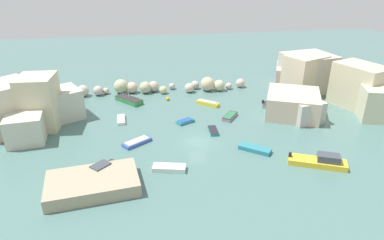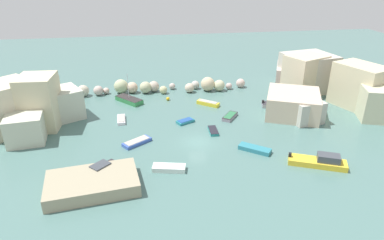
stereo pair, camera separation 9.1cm
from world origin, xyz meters
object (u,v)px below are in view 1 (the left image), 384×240
Objects in this scene: moored_boat_0 at (137,142)px; moored_boat_9 at (276,104)px; moored_boat_8 at (129,100)px; moored_boat_11 at (99,174)px; stone_dock at (93,183)px; moored_boat_10 at (185,121)px; channel_buoy at (168,99)px; moored_boat_2 at (169,168)px; moored_boat_4 at (320,161)px; moored_boat_3 at (208,103)px; moored_boat_6 at (255,149)px; moored_boat_7 at (213,131)px; moored_boat_5 at (121,119)px; moored_boat_1 at (230,116)px.

moored_boat_9 is at bearing -12.53° from moored_boat_0.
moored_boat_8 is 0.98× the size of moored_boat_11.
stone_dock reaches higher than moored_boat_10.
moored_boat_0 reaches higher than moored_boat_10.
moored_boat_9 is at bearing -17.93° from channel_buoy.
moored_boat_2 is 13.81m from moored_boat_10.
moored_boat_8 reaches higher than channel_buoy.
moored_boat_2 is at bearing 15.95° from stone_dock.
moored_boat_4 is (16.67, -25.16, 0.27)m from channel_buoy.
moored_boat_3 reaches higher than moored_boat_6.
moored_boat_2 reaches higher than moored_boat_6.
moored_boat_3 is 0.54× the size of moored_boat_4.
stone_dock is at bearing 28.51° from moored_boat_2.
moored_boat_3 is at bearing -5.20° from moored_boat_7.
moored_boat_10 is (12.59, 15.76, -0.53)m from stone_dock.
moored_boat_2 reaches higher than moored_boat_10.
moored_boat_5 is (-24.85, 17.30, -0.33)m from moored_boat_4.
moored_boat_3 is (12.62, 12.50, 0.09)m from moored_boat_0.
stone_dock reaches higher than moored_boat_7.
stone_dock is 28.50m from moored_boat_3.
moored_boat_9 is (9.21, 3.47, 0.21)m from moored_boat_1.
moored_boat_10 is at bearing -49.24° from moored_boat_1.
moored_boat_10 is at bearing 158.20° from moored_boat_4.
moored_boat_11 is (-19.57, -14.33, 0.35)m from moored_boat_1.
moored_boat_6 reaches higher than moored_boat_10.
moored_boat_7 is (16.24, 11.83, -0.55)m from stone_dock.
moored_boat_0 is 1.20× the size of moored_boat_5.
moored_boat_6 is 0.87× the size of moored_boat_9.
moored_boat_6 is at bearing 38.84° from moored_boat_1.
stone_dock is 1.78× the size of moored_boat_11.
moored_boat_3 is 11.92m from moored_boat_9.
moored_boat_5 is 0.65× the size of moored_boat_8.
channel_buoy reaches higher than moored_boat_0.
channel_buoy is 7.04m from moored_boat_8.
stone_dock is at bearing 128.08° from moored_boat_7.
stone_dock is 9.11m from moored_boat_2.
moored_boat_1 is at bearing -49.20° from moored_boat_6.
moored_boat_9 is at bearing -56.26° from moored_boat_7.
moored_boat_6 is at bearing -144.01° from moored_boat_7.
moored_boat_1 is at bearing -116.45° from moored_boat_2.
moored_boat_4 reaches higher than moored_boat_0.
moored_boat_9 is (20.47, 17.36, 0.19)m from moored_boat_2.
moored_boat_11 is (-10.30, -23.78, 0.31)m from channel_buoy.
moored_boat_3 is 15.67m from moored_boat_5.
moored_boat_1 is 0.68× the size of moored_boat_8.
moored_boat_8 reaches higher than moored_boat_0.
moored_boat_1 is 17.37m from moored_boat_4.
channel_buoy is 13.23m from moored_boat_1.
moored_boat_1 is 24.26m from moored_boat_11.
moored_boat_11 is (-26.97, 1.38, 0.05)m from moored_boat_4.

